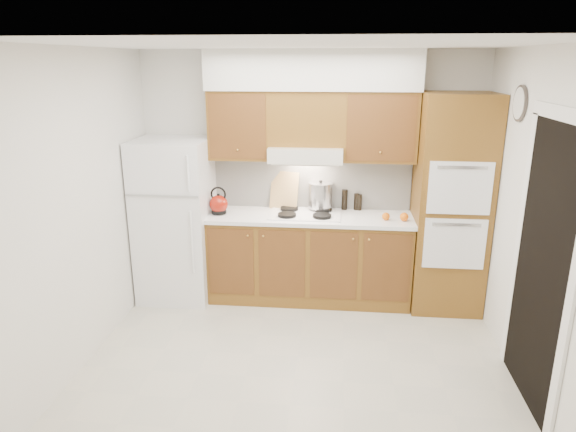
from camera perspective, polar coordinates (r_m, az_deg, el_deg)
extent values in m
plane|color=#BAB5A3|center=(4.66, 1.07, -15.34)|extent=(3.60, 3.60, 0.00)
plane|color=white|center=(3.95, 1.29, 18.51)|extent=(3.60, 3.60, 0.00)
cube|color=white|center=(5.57, 2.42, 4.56)|extent=(3.60, 0.02, 2.60)
cube|color=white|center=(4.62, -21.68, 0.77)|extent=(0.02, 3.00, 2.60)
cube|color=white|center=(4.37, 25.41, -0.56)|extent=(0.02, 3.00, 2.60)
cube|color=white|center=(5.60, -12.37, -0.42)|extent=(0.75, 0.72, 1.72)
cube|color=brown|center=(5.53, 2.39, -4.75)|extent=(2.11, 0.60, 0.90)
cube|color=white|center=(5.37, 2.44, -0.12)|extent=(2.13, 0.62, 0.04)
cube|color=white|center=(5.57, 2.66, 3.72)|extent=(2.11, 0.03, 0.56)
cube|color=brown|center=(5.41, 17.58, 1.23)|extent=(0.70, 0.65, 2.20)
cube|color=brown|center=(5.41, -5.32, 10.04)|extent=(0.63, 0.33, 0.70)
cube|color=brown|center=(5.32, 10.21, 9.74)|extent=(0.73, 0.33, 0.70)
cube|color=silver|center=(5.30, 2.04, 6.96)|extent=(0.75, 0.45, 0.15)
cube|color=brown|center=(5.31, 2.12, 10.79)|extent=(0.75, 0.33, 0.55)
cube|color=silver|center=(5.26, 2.74, 15.91)|extent=(2.13, 0.36, 0.40)
cube|color=white|center=(5.38, 1.93, 0.23)|extent=(0.74, 0.50, 0.01)
cube|color=black|center=(4.13, 26.36, -5.31)|extent=(0.02, 0.90, 2.10)
cylinder|color=#3F3833|center=(4.73, 24.38, 11.33)|extent=(0.02, 0.30, 0.30)
sphere|color=maroon|center=(5.42, -7.71, 1.31)|extent=(0.25, 0.25, 0.19)
cube|color=tan|center=(5.55, -0.42, 2.84)|extent=(0.33, 0.18, 0.41)
cylinder|color=silver|center=(5.50, 3.63, 2.28)|extent=(0.28, 0.28, 0.27)
cylinder|color=black|center=(5.57, 6.31, 1.83)|extent=(0.08, 0.08, 0.22)
cylinder|color=black|center=(5.58, 7.62, 1.59)|extent=(0.07, 0.07, 0.18)
cylinder|color=black|center=(5.58, 7.90, 1.53)|extent=(0.07, 0.07, 0.17)
sphere|color=orange|center=(5.28, 12.78, -0.10)|extent=(0.09, 0.09, 0.09)
sphere|color=#D8440B|center=(5.27, 10.83, -0.05)|extent=(0.09, 0.09, 0.08)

